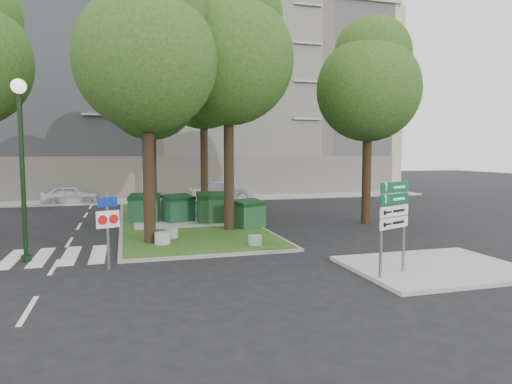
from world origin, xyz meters
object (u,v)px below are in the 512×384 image
object	(u,v)px
tree_median_far	(205,70)
car_white	(71,195)
dumpster_b	(178,208)
directional_sign	(393,213)
dumpster_d	(249,214)
bollard_left	(171,233)
dumpster_a	(145,208)
traffic_sign_pole	(108,221)
tree_median_near_left	(149,47)
litter_bin	(214,204)
tree_median_near_right	(230,47)
dumpster_c	(213,208)
street_lamp	(21,148)
tree_median_mid	(152,83)
bollard_right	(255,240)
bollard_mid	(163,238)
car_silver	(221,192)
tree_street_right	(370,80)

from	to	relation	value
tree_median_far	car_white	bearing A→B (deg)	144.17
dumpster_b	directional_sign	world-z (taller)	directional_sign
dumpster_d	bollard_left	distance (m)	4.02
dumpster_a	traffic_sign_pole	world-z (taller)	traffic_sign_pole
tree_median_near_left	dumpster_d	size ratio (longest dim) A/B	6.48
litter_bin	tree_median_near_right	bearing A→B (deg)	-94.82
dumpster_a	bollard_left	xyz separation A→B (m)	(0.81, -4.74, -0.46)
tree_median_far	dumpster_c	world-z (taller)	tree_median_far
directional_sign	bollard_left	bearing A→B (deg)	103.09
street_lamp	tree_median_mid	bearing A→B (deg)	60.48
dumpster_a	street_lamp	size ratio (longest dim) A/B	0.29
dumpster_b	dumpster_d	distance (m)	3.90
traffic_sign_pole	dumpster_b	bearing A→B (deg)	47.05
bollard_right	bollard_mid	size ratio (longest dim) A/B	0.85
tree_median_mid	tree_median_far	distance (m)	4.59
street_lamp	car_silver	xyz separation A→B (m)	(9.46, 14.83, -2.88)
bollard_mid	street_lamp	world-z (taller)	street_lamp
tree_median_mid	bollard_mid	world-z (taller)	tree_median_mid
bollard_right	car_silver	xyz separation A→B (m)	(1.83, 14.90, 0.45)
tree_street_right	bollard_mid	size ratio (longest dim) A/B	17.37
bollard_mid	car_silver	distance (m)	14.66
bollard_mid	bollard_left	bearing A→B (deg)	69.58
tree_median_near_left	dumpster_c	size ratio (longest dim) A/B	6.42
bollard_left	car_silver	xyz separation A→B (m)	(4.64, 12.62, 0.43)
bollard_left	bollard_mid	size ratio (longest dim) A/B	0.95
dumpster_c	car_silver	bearing A→B (deg)	79.77
tree_median_mid	directional_sign	bearing A→B (deg)	-66.74
bollard_mid	traffic_sign_pole	xyz separation A→B (m)	(-1.81, -2.95, 1.16)
car_white	car_silver	world-z (taller)	car_silver
litter_bin	traffic_sign_pole	world-z (taller)	traffic_sign_pole
car_silver	traffic_sign_pole	bearing A→B (deg)	154.12
dumpster_a	dumpster_b	world-z (taller)	dumpster_a
tree_median_near_right	tree_median_mid	distance (m)	5.50
tree_median_near_right	dumpster_a	bearing A→B (deg)	136.22
tree_median_near_left	tree_median_near_right	bearing A→B (deg)	29.74
dumpster_a	litter_bin	size ratio (longest dim) A/B	2.31
tree_median_near_right	street_lamp	world-z (taller)	tree_median_near_right
bollard_right	bollard_left	bearing A→B (deg)	140.89
tree_median_mid	bollard_mid	bearing A→B (deg)	-91.33
dumpster_a	dumpster_c	distance (m)	3.41
bollard_mid	street_lamp	xyz separation A→B (m)	(-4.40, -1.08, 3.30)
tree_median_near_left	tree_street_right	xyz separation A→B (m)	(10.50, 2.50, -0.33)
tree_median_near_right	dumpster_b	bearing A→B (deg)	123.53
tree_median_far	car_silver	world-z (taller)	tree_median_far
tree_median_near_right	directional_sign	size ratio (longest dim) A/B	4.45
tree_street_right	dumpster_d	world-z (taller)	tree_street_right
dumpster_c	tree_median_mid	bearing A→B (deg)	143.07
tree_street_right	dumpster_a	xyz separation A→B (m)	(-10.55, 2.90, -6.21)
dumpster_c	litter_bin	bearing A→B (deg)	82.30
tree_median_near_left	dumpster_a	size ratio (longest dim) A/B	6.31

